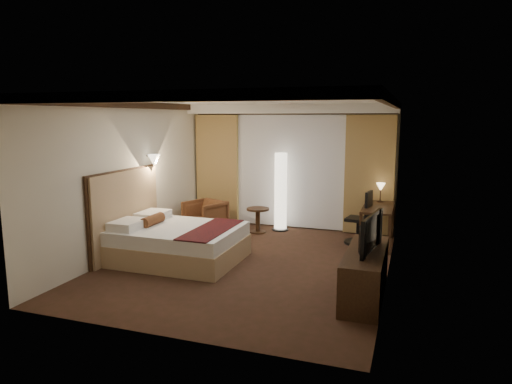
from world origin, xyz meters
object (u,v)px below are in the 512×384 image
(bed, at_px, (179,243))
(dresser, at_px, (365,274))
(side_table, at_px, (258,220))
(armchair, at_px, (205,215))
(television, at_px, (365,230))
(office_chair, at_px, (358,217))
(floor_lamp, at_px, (281,192))
(desk, at_px, (377,226))

(bed, relative_size, dresser, 1.21)
(side_table, bearing_deg, bed, -106.27)
(armchair, relative_size, television, 0.77)
(television, bearing_deg, dresser, -81.20)
(bed, bearing_deg, armchair, 102.50)
(office_chair, distance_m, dresser, 2.70)
(bed, bearing_deg, television, -10.87)
(floor_lamp, relative_size, dresser, 1.00)
(armchair, height_order, office_chair, office_chair)
(side_table, relative_size, floor_lamp, 0.31)
(side_table, xyz_separation_m, television, (2.48, -2.85, 0.67))
(floor_lamp, relative_size, desk, 1.30)
(armchair, height_order, television, television)
(armchair, relative_size, side_table, 1.41)
(desk, bearing_deg, dresser, -88.94)
(bed, bearing_deg, desk, 34.12)
(bed, distance_m, armchair, 1.97)
(bed, height_order, office_chair, office_chair)
(floor_lamp, bearing_deg, bed, -111.95)
(television, bearing_deg, armchair, 63.47)
(bed, relative_size, television, 2.10)
(armchair, relative_size, office_chair, 0.71)
(bed, height_order, side_table, bed)
(bed, relative_size, floor_lamp, 1.21)
(bed, relative_size, armchair, 2.74)
(desk, xyz_separation_m, television, (0.02, -2.71, 0.56))
(dresser, xyz_separation_m, television, (-0.03, 0.00, 0.61))
(office_chair, height_order, television, office_chair)
(side_table, height_order, dresser, dresser)
(armchair, bearing_deg, desk, 26.16)
(floor_lamp, bearing_deg, office_chair, -17.51)
(office_chair, bearing_deg, armchair, -167.77)
(desk, height_order, office_chair, office_chair)
(armchair, bearing_deg, dresser, -11.98)
(side_table, distance_m, office_chair, 2.13)
(side_table, relative_size, television, 0.54)
(bed, bearing_deg, office_chair, 36.79)
(dresser, height_order, television, television)
(office_chair, bearing_deg, floor_lamp, 172.24)
(floor_lamp, xyz_separation_m, office_chair, (1.71, -0.54, -0.32))
(office_chair, bearing_deg, desk, 17.64)
(office_chair, bearing_deg, side_table, -175.18)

